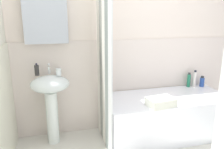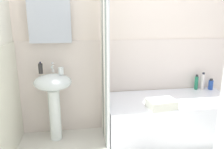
{
  "view_description": "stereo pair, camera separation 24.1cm",
  "coord_description": "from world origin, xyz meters",
  "px_view_note": "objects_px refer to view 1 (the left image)",
  "views": [
    {
      "loc": [
        -1.03,
        -1.5,
        1.48
      ],
      "look_at": [
        -0.43,
        0.77,
        0.87
      ],
      "focal_mm": 35.58,
      "sensor_mm": 36.0,
      "label": 1
    },
    {
      "loc": [
        -0.79,
        -1.55,
        1.48
      ],
      "look_at": [
        -0.43,
        0.77,
        0.87
      ],
      "focal_mm": 35.58,
      "sensor_mm": 36.0,
      "label": 2
    }
  ],
  "objects_px": {
    "soap_dispenser": "(37,70)",
    "towel_folded": "(161,102)",
    "bathtub": "(166,115)",
    "lotion_bottle": "(189,80)",
    "sink": "(51,94)",
    "toothbrush_cup": "(59,72)",
    "body_wash_bottle": "(195,79)",
    "conditioner_bottle": "(202,82)"
  },
  "relations": [
    {
      "from": "soap_dispenser",
      "to": "body_wash_bottle",
      "type": "relative_size",
      "value": 0.59
    },
    {
      "from": "soap_dispenser",
      "to": "body_wash_bottle",
      "type": "xyz_separation_m",
      "value": [
        2.11,
        0.05,
        -0.27
      ]
    },
    {
      "from": "conditioner_bottle",
      "to": "towel_folded",
      "type": "xyz_separation_m",
      "value": [
        -0.9,
        -0.51,
        -0.02
      ]
    },
    {
      "from": "toothbrush_cup",
      "to": "body_wash_bottle",
      "type": "bearing_deg",
      "value": 3.5
    },
    {
      "from": "toothbrush_cup",
      "to": "sink",
      "type": "bearing_deg",
      "value": 171.6
    },
    {
      "from": "toothbrush_cup",
      "to": "lotion_bottle",
      "type": "xyz_separation_m",
      "value": [
        1.79,
        0.14,
        -0.26
      ]
    },
    {
      "from": "conditioner_bottle",
      "to": "towel_folded",
      "type": "height_order",
      "value": "conditioner_bottle"
    },
    {
      "from": "towel_folded",
      "to": "bathtub",
      "type": "bearing_deg",
      "value": 50.14
    },
    {
      "from": "sink",
      "to": "lotion_bottle",
      "type": "relative_size",
      "value": 4.06
    },
    {
      "from": "bathtub",
      "to": "towel_folded",
      "type": "xyz_separation_m",
      "value": [
        -0.21,
        -0.26,
        0.3
      ]
    },
    {
      "from": "bathtub",
      "to": "body_wash_bottle",
      "type": "xyz_separation_m",
      "value": [
        0.57,
        0.27,
        0.37
      ]
    },
    {
      "from": "body_wash_bottle",
      "to": "towel_folded",
      "type": "relative_size",
      "value": 0.81
    },
    {
      "from": "lotion_bottle",
      "to": "towel_folded",
      "type": "relative_size",
      "value": 0.69
    },
    {
      "from": "body_wash_bottle",
      "to": "lotion_bottle",
      "type": "height_order",
      "value": "body_wash_bottle"
    },
    {
      "from": "toothbrush_cup",
      "to": "body_wash_bottle",
      "type": "height_order",
      "value": "toothbrush_cup"
    },
    {
      "from": "sink",
      "to": "lotion_bottle",
      "type": "distance_m",
      "value": 1.9
    },
    {
      "from": "soap_dispenser",
      "to": "toothbrush_cup",
      "type": "distance_m",
      "value": 0.25
    },
    {
      "from": "conditioner_bottle",
      "to": "lotion_bottle",
      "type": "relative_size",
      "value": 0.74
    },
    {
      "from": "bathtub",
      "to": "lotion_bottle",
      "type": "height_order",
      "value": "lotion_bottle"
    },
    {
      "from": "toothbrush_cup",
      "to": "bathtub",
      "type": "distance_m",
      "value": 1.45
    },
    {
      "from": "conditioner_bottle",
      "to": "sink",
      "type": "bearing_deg",
      "value": -177.53
    },
    {
      "from": "lotion_bottle",
      "to": "towel_folded",
      "type": "bearing_deg",
      "value": -142.21
    },
    {
      "from": "sink",
      "to": "conditioner_bottle",
      "type": "height_order",
      "value": "sink"
    },
    {
      "from": "body_wash_bottle",
      "to": "bathtub",
      "type": "bearing_deg",
      "value": -155.06
    },
    {
      "from": "bathtub",
      "to": "lotion_bottle",
      "type": "distance_m",
      "value": 0.68
    },
    {
      "from": "bathtub",
      "to": "towel_folded",
      "type": "height_order",
      "value": "towel_folded"
    },
    {
      "from": "bathtub",
      "to": "body_wash_bottle",
      "type": "height_order",
      "value": "body_wash_bottle"
    },
    {
      "from": "soap_dispenser",
      "to": "conditioner_bottle",
      "type": "height_order",
      "value": "soap_dispenser"
    },
    {
      "from": "soap_dispenser",
      "to": "towel_folded",
      "type": "height_order",
      "value": "soap_dispenser"
    },
    {
      "from": "soap_dispenser",
      "to": "bathtub",
      "type": "relative_size",
      "value": 0.09
    },
    {
      "from": "lotion_bottle",
      "to": "bathtub",
      "type": "bearing_deg",
      "value": -149.34
    },
    {
      "from": "soap_dispenser",
      "to": "body_wash_bottle",
      "type": "height_order",
      "value": "soap_dispenser"
    },
    {
      "from": "sink",
      "to": "lotion_bottle",
      "type": "bearing_deg",
      "value": 3.83
    },
    {
      "from": "lotion_bottle",
      "to": "towel_folded",
      "type": "height_order",
      "value": "lotion_bottle"
    },
    {
      "from": "toothbrush_cup",
      "to": "soap_dispenser",
      "type": "bearing_deg",
      "value": 164.02
    },
    {
      "from": "conditioner_bottle",
      "to": "towel_folded",
      "type": "distance_m",
      "value": 1.04
    },
    {
      "from": "toothbrush_cup",
      "to": "conditioner_bottle",
      "type": "relative_size",
      "value": 0.53
    },
    {
      "from": "soap_dispenser",
      "to": "towel_folded",
      "type": "bearing_deg",
      "value": -19.77
    },
    {
      "from": "body_wash_bottle",
      "to": "towel_folded",
      "type": "bearing_deg",
      "value": -146.38
    },
    {
      "from": "body_wash_bottle",
      "to": "lotion_bottle",
      "type": "relative_size",
      "value": 1.18
    },
    {
      "from": "body_wash_bottle",
      "to": "sink",
      "type": "bearing_deg",
      "value": -177.13
    },
    {
      "from": "body_wash_bottle",
      "to": "toothbrush_cup",
      "type": "bearing_deg",
      "value": -176.5
    }
  ]
}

